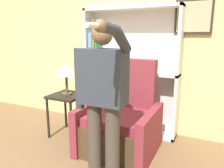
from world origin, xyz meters
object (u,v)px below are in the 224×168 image
person_standing (102,96)px  side_table (67,101)px  table_lamp (66,70)px  bookcase (121,75)px  armchair (121,123)px

person_standing → side_table: (-0.97, 0.71, -0.39)m
side_table → table_lamp: bearing=-76.0°
person_standing → side_table: person_standing is taller
person_standing → side_table: size_ratio=2.50×
bookcase → table_lamp: bookcase is taller
person_standing → side_table: 1.27m
armchair → person_standing: person_standing is taller
bookcase → side_table: (-0.61, -0.60, -0.35)m
armchair → table_lamp: size_ratio=2.48×
side_table → armchair: bearing=-2.4°
bookcase → table_lamp: bearing=-135.4°
bookcase → armchair: 0.87m
table_lamp → armchair: bearing=-2.4°
armchair → person_standing: size_ratio=0.74×
bookcase → side_table: bookcase is taller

